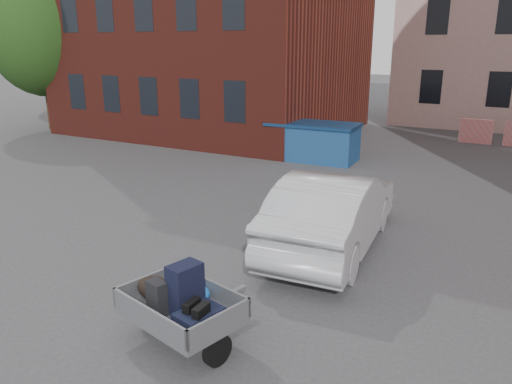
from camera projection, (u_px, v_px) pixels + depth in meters
The scene contains 6 objects.
ground at pixel (243, 264), 9.49m from camera, with size 120.00×120.00×0.00m, color #38383A.
far_building at pixel (157, 43), 36.05m from camera, with size 6.00×6.00×8.00m, color maroon.
tree at pixel (41, 17), 22.96m from camera, with size 5.28×5.28×8.30m.
trailer at pixel (180, 304), 6.82m from camera, with size 1.82×1.95×1.20m.
dumpster at pixel (313, 141), 17.77m from camera, with size 3.25×1.79×1.33m.
silver_car at pixel (333, 211), 10.06m from camera, with size 1.68×4.80×1.58m, color #B4B7BC.
Camera 1 is at (4.43, -7.49, 4.04)m, focal length 35.00 mm.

